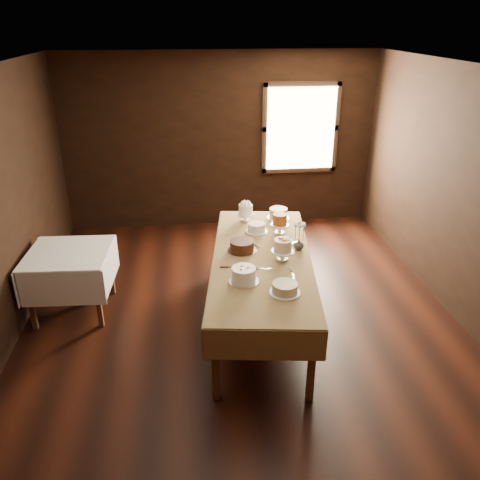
% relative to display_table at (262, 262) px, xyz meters
% --- Properties ---
extents(floor, '(5.00, 6.00, 0.01)m').
position_rel_display_table_xyz_m(floor, '(-0.21, 0.03, -0.78)').
color(floor, black).
rests_on(floor, ground).
extents(ceiling, '(5.00, 6.00, 0.01)m').
position_rel_display_table_xyz_m(ceiling, '(-0.21, 0.03, 2.02)').
color(ceiling, beige).
rests_on(ceiling, wall_back).
extents(wall_back, '(5.00, 0.02, 2.80)m').
position_rel_display_table_xyz_m(wall_back, '(-0.21, 3.03, 0.62)').
color(wall_back, black).
rests_on(wall_back, ground).
extents(wall_front, '(5.00, 0.02, 2.80)m').
position_rel_display_table_xyz_m(wall_front, '(-0.21, -2.97, 0.62)').
color(wall_front, black).
rests_on(wall_front, ground).
extents(wall_right, '(0.02, 6.00, 2.80)m').
position_rel_display_table_xyz_m(wall_right, '(2.29, 0.03, 0.62)').
color(wall_right, black).
rests_on(wall_right, ground).
extents(window, '(1.10, 0.05, 1.30)m').
position_rel_display_table_xyz_m(window, '(1.09, 2.97, 0.82)').
color(window, '#FFEABF').
rests_on(window, wall_back).
extents(display_table, '(1.42, 2.84, 0.84)m').
position_rel_display_table_xyz_m(display_table, '(0.00, 0.00, 0.00)').
color(display_table, '#432814').
rests_on(display_table, ground).
extents(side_table, '(0.97, 0.97, 0.78)m').
position_rel_display_table_xyz_m(side_table, '(-2.18, 0.49, -0.09)').
color(side_table, '#432814').
rests_on(side_table, ground).
extents(cake_meringue, '(0.25, 0.25, 0.23)m').
position_rel_display_table_xyz_m(cake_meringue, '(-0.05, 1.04, 0.17)').
color(cake_meringue, white).
rests_on(cake_meringue, display_table).
extents(cake_speckled, '(0.29, 0.29, 0.14)m').
position_rel_display_table_xyz_m(cake_speckled, '(0.38, 1.07, 0.13)').
color(cake_speckled, white).
rests_on(cake_speckled, display_table).
extents(cake_lattice, '(0.30, 0.30, 0.10)m').
position_rel_display_table_xyz_m(cake_lattice, '(0.04, 0.67, 0.11)').
color(cake_lattice, white).
rests_on(cake_lattice, display_table).
extents(cake_caramel, '(0.24, 0.24, 0.26)m').
position_rel_display_table_xyz_m(cake_caramel, '(0.31, 0.60, 0.18)').
color(cake_caramel, white).
rests_on(cake_caramel, display_table).
extents(cake_chocolate, '(0.33, 0.33, 0.13)m').
position_rel_display_table_xyz_m(cake_chocolate, '(-0.20, 0.16, 0.12)').
color(cake_chocolate, silver).
rests_on(cake_chocolate, display_table).
extents(cake_flowers, '(0.27, 0.27, 0.25)m').
position_rel_display_table_xyz_m(cake_flowers, '(0.21, -0.10, 0.17)').
color(cake_flowers, white).
rests_on(cake_flowers, display_table).
extents(cake_swirl, '(0.32, 0.32, 0.15)m').
position_rel_display_table_xyz_m(cake_swirl, '(-0.26, -0.53, 0.14)').
color(cake_swirl, silver).
rests_on(cake_swirl, display_table).
extents(cake_cream, '(0.34, 0.34, 0.11)m').
position_rel_display_table_xyz_m(cake_cream, '(0.10, -0.79, 0.11)').
color(cake_cream, white).
rests_on(cake_cream, display_table).
extents(cake_server_a, '(0.24, 0.04, 0.01)m').
position_rel_display_table_xyz_m(cake_server_a, '(-0.00, -0.29, 0.07)').
color(cake_server_a, silver).
rests_on(cake_server_a, display_table).
extents(cake_server_b, '(0.04, 0.24, 0.01)m').
position_rel_display_table_xyz_m(cake_server_b, '(0.25, -0.47, 0.07)').
color(cake_server_b, silver).
rests_on(cake_server_b, display_table).
extents(cake_server_c, '(0.10, 0.23, 0.01)m').
position_rel_display_table_xyz_m(cake_server_c, '(-0.05, 0.38, 0.07)').
color(cake_server_c, silver).
rests_on(cake_server_c, display_table).
extents(cake_server_d, '(0.23, 0.10, 0.01)m').
position_rel_display_table_xyz_m(cake_server_d, '(0.41, 0.31, 0.07)').
color(cake_server_d, silver).
rests_on(cake_server_d, display_table).
extents(cake_server_e, '(0.24, 0.05, 0.01)m').
position_rel_display_table_xyz_m(cake_server_e, '(-0.31, -0.22, 0.07)').
color(cake_server_e, silver).
rests_on(cake_server_e, display_table).
extents(flower_vase, '(0.14, 0.14, 0.12)m').
position_rel_display_table_xyz_m(flower_vase, '(0.44, 0.13, 0.12)').
color(flower_vase, '#2D2823').
rests_on(flower_vase, display_table).
extents(flower_bouquet, '(0.14, 0.14, 0.20)m').
position_rel_display_table_xyz_m(flower_bouquet, '(0.44, 0.13, 0.31)').
color(flower_bouquet, white).
rests_on(flower_bouquet, flower_vase).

